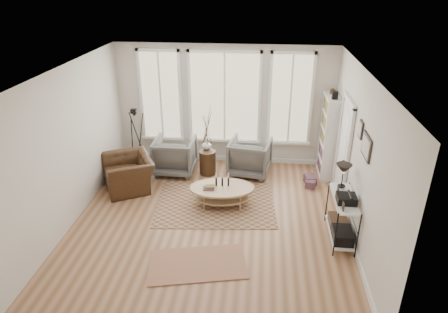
# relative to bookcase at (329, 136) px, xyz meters

# --- Properties ---
(room) EXTENTS (5.50, 5.54, 2.90)m
(room) POSITION_rel_bookcase_xyz_m (-2.42, -2.20, 0.47)
(room) COLOR #A67854
(room) RESTS_ON ground
(bay_window) EXTENTS (4.14, 0.12, 2.24)m
(bay_window) POSITION_rel_bookcase_xyz_m (-2.44, 0.49, 0.65)
(bay_window) COLOR #D7BC82
(bay_window) RESTS_ON ground
(door) EXTENTS (0.09, 1.06, 2.22)m
(door) POSITION_rel_bookcase_xyz_m (0.13, -1.08, 0.17)
(door) COLOR silver
(door) RESTS_ON ground
(bookcase) EXTENTS (0.31, 0.85, 2.06)m
(bookcase) POSITION_rel_bookcase_xyz_m (0.00, 0.00, 0.00)
(bookcase) COLOR white
(bookcase) RESTS_ON ground
(low_shelf) EXTENTS (0.38, 1.08, 1.30)m
(low_shelf) POSITION_rel_bookcase_xyz_m (-0.06, -2.52, -0.44)
(low_shelf) COLOR white
(low_shelf) RESTS_ON ground
(wall_art) EXTENTS (0.04, 0.88, 0.44)m
(wall_art) POSITION_rel_bookcase_xyz_m (0.14, -2.49, 0.92)
(wall_art) COLOR black
(wall_art) RESTS_ON ground
(rug_main) EXTENTS (2.56, 2.01, 0.01)m
(rug_main) POSITION_rel_bookcase_xyz_m (-2.41, -1.61, -0.95)
(rug_main) COLOR brown
(rug_main) RESTS_ON ground
(rug_runner) EXTENTS (1.74, 1.20, 0.01)m
(rug_runner) POSITION_rel_bookcase_xyz_m (-2.49, -3.51, -0.94)
(rug_runner) COLOR brown
(rug_runner) RESTS_ON ground
(coffee_table) EXTENTS (1.39, 0.97, 0.60)m
(coffee_table) POSITION_rel_bookcase_xyz_m (-2.28, -1.62, -0.63)
(coffee_table) COLOR tan
(coffee_table) RESTS_ON ground
(armchair_left) EXTENTS (0.93, 0.96, 0.87)m
(armchair_left) POSITION_rel_bookcase_xyz_m (-3.54, -0.25, -0.52)
(armchair_left) COLOR #60605B
(armchair_left) RESTS_ON ground
(armchair_right) EXTENTS (1.06, 1.08, 0.86)m
(armchair_right) POSITION_rel_bookcase_xyz_m (-1.77, -0.15, -0.53)
(armchair_right) COLOR #60605B
(armchair_right) RESTS_ON ground
(side_table) EXTENTS (0.39, 0.39, 1.63)m
(side_table) POSITION_rel_bookcase_xyz_m (-2.76, -0.26, -0.17)
(side_table) COLOR #3D2717
(side_table) RESTS_ON ground
(vase) EXTENTS (0.27, 0.27, 0.23)m
(vase) POSITION_rel_bookcase_xyz_m (-2.79, -0.14, -0.26)
(vase) COLOR silver
(vase) RESTS_ON side_table
(accent_chair) EXTENTS (1.45, 1.39, 0.73)m
(accent_chair) POSITION_rel_bookcase_xyz_m (-4.39, -1.11, -0.59)
(accent_chair) COLOR #3D2717
(accent_chair) RESTS_ON ground
(tripod_camera) EXTENTS (0.51, 0.51, 1.45)m
(tripod_camera) POSITION_rel_bookcase_xyz_m (-4.52, 0.01, -0.29)
(tripod_camera) COLOR black
(tripod_camera) RESTS_ON ground
(book_stack_near) EXTENTS (0.29, 0.33, 0.19)m
(book_stack_near) POSITION_rel_bookcase_xyz_m (-0.39, -0.52, -0.86)
(book_stack_near) COLOR maroon
(book_stack_near) RESTS_ON ground
(book_stack_far) EXTENTS (0.27, 0.31, 0.17)m
(book_stack_far) POSITION_rel_bookcase_xyz_m (-0.39, -0.67, -0.87)
(book_stack_far) COLOR maroon
(book_stack_far) RESTS_ON ground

